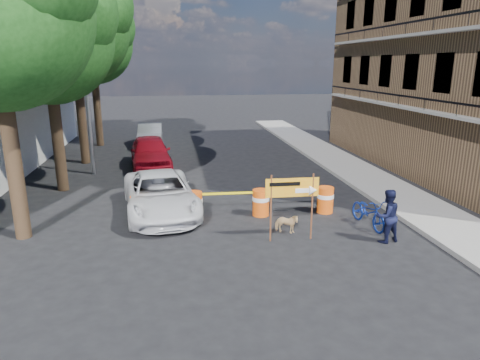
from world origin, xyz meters
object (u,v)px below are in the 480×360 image
object	(u,v)px
suv_white	(160,194)
barrel_far_left	(139,209)
barrel_far_right	(325,199)
sedan_silver	(150,135)
barrel_mid_left	(194,204)
pedestrian	(387,216)
dog	(286,224)
detour_sign	(299,192)
sedan_red	(150,152)
barrel_mid_right	(261,202)
bicycle	(370,199)

from	to	relation	value
suv_white	barrel_far_left	bearing A→B (deg)	-135.26
barrel_far_right	suv_white	world-z (taller)	suv_white
sedan_silver	barrel_mid_left	bearing A→B (deg)	-81.59
barrel_far_right	pedestrian	world-z (taller)	pedestrian
barrel_far_right	dog	distance (m)	2.44
detour_sign	sedan_red	distance (m)	10.91
sedan_red	dog	bearing A→B (deg)	-70.25
barrel_mid_right	pedestrian	xyz separation A→B (m)	(3.11, -2.76, 0.32)
barrel_far_right	detour_sign	bearing A→B (deg)	-126.71
detour_sign	sedan_red	bearing A→B (deg)	116.60
barrel_far_left	sedan_silver	xyz separation A→B (m)	(-0.19, 13.71, 0.21)
pedestrian	sedan_red	distance (m)	12.58
barrel_far_left	bicycle	world-z (taller)	bicycle
barrel_far_left	detour_sign	distance (m)	5.23
detour_sign	sedan_silver	distance (m)	16.61
barrel_mid_right	sedan_silver	distance (m)	14.28
barrel_mid_right	dog	distance (m)	1.74
barrel_mid_left	suv_white	world-z (taller)	suv_white
detour_sign	bicycle	bearing A→B (deg)	16.92
suv_white	sedan_silver	size ratio (longest dim) A/B	1.20
dog	sedan_silver	size ratio (longest dim) A/B	0.17
detour_sign	suv_white	distance (m)	5.05
bicycle	barrel_far_right	bearing A→B (deg)	114.22
detour_sign	sedan_silver	xyz separation A→B (m)	(-4.85, 15.86, -0.78)
bicycle	suv_white	xyz separation A→B (m)	(-6.51, 2.30, -0.23)
detour_sign	suv_white	xyz separation A→B (m)	(-4.00, 2.99, -0.77)
barrel_mid_right	sedan_red	world-z (taller)	sedan_red
barrel_far_left	barrel_mid_left	world-z (taller)	same
barrel_far_left	suv_white	distance (m)	1.08
bicycle	sedan_silver	bearing A→B (deg)	109.27
dog	barrel_mid_right	bearing A→B (deg)	39.75
barrel_far_left	barrel_mid_left	size ratio (longest dim) A/B	1.00
barrel_far_right	suv_white	distance (m)	5.68
barrel_mid_left	barrel_far_right	bearing A→B (deg)	-2.00
barrel_far_right	sedan_silver	world-z (taller)	sedan_silver
barrel_far_left	detour_sign	size ratio (longest dim) A/B	0.45
detour_sign	barrel_far_left	bearing A→B (deg)	156.81
barrel_mid_left	sedan_red	size ratio (longest dim) A/B	0.20
barrel_mid_right	pedestrian	world-z (taller)	pedestrian
pedestrian	sedan_silver	distance (m)	17.96
barrel_mid_left	detour_sign	bearing A→B (deg)	-38.80
barrel_mid_right	barrel_far_right	world-z (taller)	same
barrel_mid_left	pedestrian	size ratio (longest dim) A/B	0.57
sedan_silver	detour_sign	bearing A→B (deg)	-72.81
barrel_mid_right	barrel_far_left	bearing A→B (deg)	-178.99
barrel_far_left	barrel_mid_right	size ratio (longest dim) A/B	1.00
detour_sign	sedan_silver	bearing A→B (deg)	108.60
bicycle	barrel_mid_left	bearing A→B (deg)	156.51
bicycle	sedan_red	bearing A→B (deg)	121.16
dog	sedan_red	world-z (taller)	sedan_red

